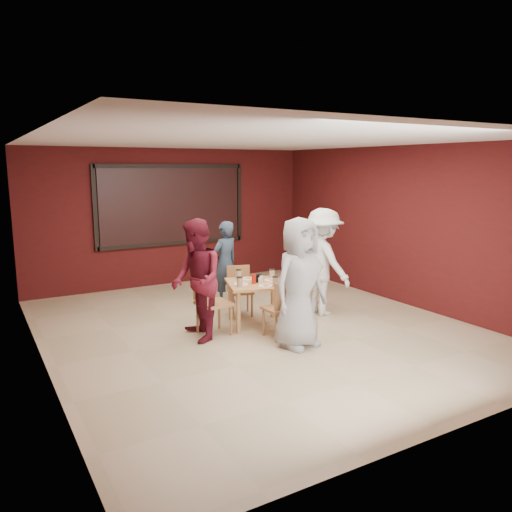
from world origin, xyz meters
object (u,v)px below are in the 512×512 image
chair_right (297,285)px  diner_left (196,280)px  diner_right (323,262)px  chair_front (282,306)px  diner_front (299,283)px  diner_back (225,263)px  dining_table (256,287)px  chair_back (240,287)px  chair_left (209,300)px

chair_right → diner_left: (-1.89, -0.24, 0.34)m
diner_right → chair_right: bearing=71.8°
chair_front → diner_front: diner_front is taller
diner_back → diner_left: 1.85m
dining_table → diner_left: size_ratio=0.63×
chair_front → chair_back: 1.39m
diner_right → chair_front: bearing=115.1°
chair_right → diner_right: size_ratio=0.52×
diner_back → diner_left: diner_left is taller
chair_back → chair_left: bearing=-140.9°
diner_front → diner_left: (-1.09, 0.94, -0.02)m
dining_table → diner_front: bearing=-87.9°
diner_left → diner_right: size_ratio=0.98×
chair_left → diner_back: size_ratio=0.62×
diner_front → chair_front: bearing=81.7°
chair_back → diner_right: 1.44m
chair_right → chair_left: bearing=-174.7°
chair_left → chair_right: chair_left is taller
chair_left → diner_right: bearing=1.4°
dining_table → chair_front: chair_front is taller
chair_back → diner_back: size_ratio=0.54×
chair_right → diner_right: bearing=-13.8°
diner_front → diner_right: diner_front is taller
chair_back → diner_back: (0.04, 0.62, 0.30)m
chair_front → diner_left: diner_left is taller
chair_front → chair_left: (-0.84, 0.66, 0.04)m
chair_right → chair_front: bearing=-135.3°
diner_left → chair_back: bearing=134.3°
dining_table → diner_front: size_ratio=0.61×
chair_left → chair_right: (1.66, 0.15, -0.01)m
chair_left → chair_back: bearing=39.1°
chair_front → diner_left: 1.27m
chair_back → chair_right: (0.77, -0.57, 0.07)m
dining_table → chair_right: chair_right is taller
chair_front → chair_right: (0.82, 0.81, 0.04)m
chair_left → diner_front: bearing=-49.9°
chair_right → diner_right: (0.43, -0.11, 0.36)m
chair_back → diner_front: diner_front is taller
chair_front → diner_left: (-1.07, 0.57, 0.38)m
chair_front → diner_right: (1.25, 0.71, 0.40)m
chair_back → chair_right: chair_right is taller
chair_front → chair_right: chair_right is taller
dining_table → diner_left: (-1.05, -0.14, 0.26)m
diner_front → chair_right: bearing=43.7°
chair_right → diner_right: diner_right is taller
diner_front → diner_back: 2.38m
chair_right → diner_back: diner_back is taller
dining_table → diner_front: (0.04, -1.08, 0.28)m
dining_table → chair_right: 0.85m
chair_back → diner_back: diner_back is taller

